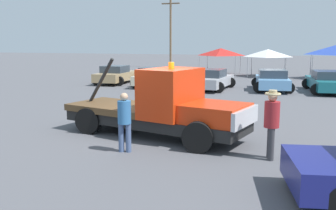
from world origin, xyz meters
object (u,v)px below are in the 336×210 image
(tow_truck, at_px, (163,108))
(canopy_tent_red, at_px, (221,52))
(person_at_hood, at_px, (124,118))
(parked_car_silver, at_px, (211,80))
(utility_pole, at_px, (171,29))
(parked_car_teal, at_px, (326,82))
(canopy_tent_blue, at_px, (336,50))
(person_near_truck, at_px, (272,119))
(parked_car_skyblue, at_px, (272,80))
(canopy_tent_white, at_px, (268,53))
(parked_car_cream, at_px, (155,77))
(parked_car_tan, at_px, (116,75))

(tow_truck, bearing_deg, canopy_tent_red, 110.14)
(tow_truck, xyz_separation_m, person_at_hood, (-0.48, -1.91, 0.02))
(parked_car_silver, bearing_deg, tow_truck, -170.30)
(person_at_hood, height_order, utility_pole, utility_pole)
(parked_car_teal, bearing_deg, utility_pole, 34.15)
(canopy_tent_blue, bearing_deg, parked_car_silver, -129.17)
(person_near_truck, bearing_deg, utility_pole, 101.68)
(person_near_truck, relative_size, person_at_hood, 1.10)
(parked_car_silver, bearing_deg, parked_car_skyblue, -73.32)
(person_near_truck, distance_m, canopy_tent_white, 24.70)
(person_near_truck, relative_size, canopy_tent_white, 0.58)
(canopy_tent_white, bearing_deg, canopy_tent_blue, -5.87)
(parked_car_cream, distance_m, parked_car_silver, 4.14)
(parked_car_teal, xyz_separation_m, utility_pole, (-16.05, 18.12, 3.89))
(canopy_tent_blue, height_order, utility_pole, utility_pole)
(parked_car_cream, xyz_separation_m, canopy_tent_red, (2.48, 11.27, 1.48))
(person_near_truck, bearing_deg, canopy_tent_red, 92.79)
(canopy_tent_red, relative_size, canopy_tent_blue, 0.93)
(parked_car_silver, bearing_deg, person_near_truck, -157.34)
(parked_car_cream, distance_m, parked_car_skyblue, 7.88)
(parked_car_skyblue, bearing_deg, parked_car_silver, 94.00)
(parked_car_tan, relative_size, parked_car_silver, 1.00)
(parked_car_silver, height_order, canopy_tent_red, canopy_tent_red)
(parked_car_teal, relative_size, canopy_tent_blue, 1.38)
(parked_car_skyblue, xyz_separation_m, canopy_tent_red, (-5.40, 10.97, 1.48))
(person_near_truck, height_order, canopy_tent_white, canopy_tent_white)
(parked_car_teal, height_order, canopy_tent_red, canopy_tent_red)
(canopy_tent_white, bearing_deg, person_near_truck, -85.79)
(tow_truck, relative_size, person_at_hood, 3.92)
(canopy_tent_white, bearing_deg, person_at_hood, -94.75)
(parked_car_skyblue, height_order, utility_pole, utility_pole)
(parked_car_skyblue, distance_m, canopy_tent_white, 10.00)
(tow_truck, relative_size, parked_car_teal, 1.31)
(canopy_tent_white, distance_m, utility_pole, 14.73)
(tow_truck, bearing_deg, parked_car_teal, 80.49)
(parked_car_cream, relative_size, parked_car_skyblue, 1.02)
(parked_car_tan, bearing_deg, canopy_tent_red, -31.94)
(parked_car_teal, bearing_deg, canopy_tent_blue, -15.12)
(tow_truck, height_order, parked_car_skyblue, tow_truck)
(tow_truck, relative_size, parked_car_silver, 1.44)
(tow_truck, relative_size, canopy_tent_blue, 1.80)
(person_near_truck, xyz_separation_m, utility_pole, (-13.66, 33.02, 3.45))
(canopy_tent_red, distance_m, canopy_tent_blue, 10.00)
(canopy_tent_red, bearing_deg, tow_truck, -83.48)
(person_at_hood, xyz_separation_m, utility_pole, (-9.75, 33.64, 3.57))
(person_near_truck, bearing_deg, parked_car_tan, 117.55)
(parked_car_tan, bearing_deg, utility_pole, 2.43)
(person_at_hood, height_order, parked_car_teal, person_at_hood)
(person_near_truck, xyz_separation_m, parked_car_teal, (2.39, 14.90, -0.43))
(canopy_tent_blue, bearing_deg, canopy_tent_red, 170.26)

